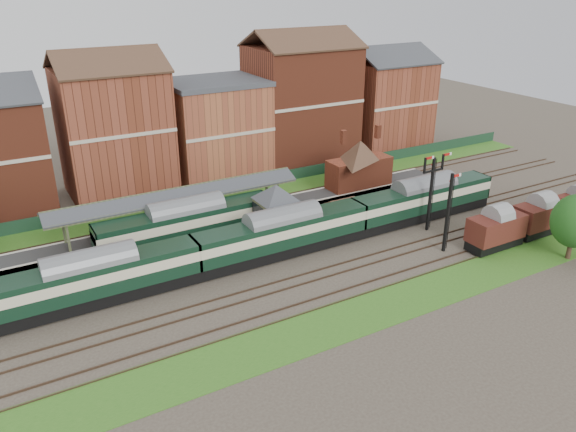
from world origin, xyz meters
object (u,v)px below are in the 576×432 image
platform_railcar (187,224)px  goods_van_a (496,229)px  signal_box (276,211)px  semaphore_bracket (431,189)px  dmu_train (283,233)px

platform_railcar → goods_van_a: size_ratio=3.03×
signal_box → platform_railcar: signal_box is taller
goods_van_a → signal_box: bearing=145.3°
semaphore_bracket → goods_van_a: (2.67, -6.50, -2.59)m
dmu_train → goods_van_a: (18.79, -9.00, -0.34)m
semaphore_bracket → platform_railcar: (-23.26, 9.00, -2.22)m
dmu_train → platform_railcar: size_ratio=2.95×
signal_box → dmu_train: size_ratio=0.11×
signal_box → dmu_train: bearing=-108.4°
dmu_train → platform_railcar: platform_railcar is taller
signal_box → goods_van_a: (17.71, -12.25, -1.15)m
signal_box → goods_van_a: size_ratio=1.02×
platform_railcar → dmu_train: bearing=-42.3°
semaphore_bracket → platform_railcar: semaphore_bracket is taller
dmu_train → semaphore_bracket: bearing=-8.8°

